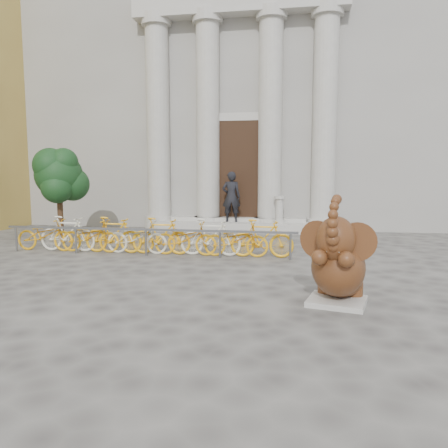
% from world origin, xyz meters
% --- Properties ---
extents(ground, '(80.00, 80.00, 0.00)m').
position_xyz_m(ground, '(0.00, 0.00, 0.00)').
color(ground, '#474442').
rests_on(ground, ground).
extents(classical_building, '(22.00, 10.70, 12.00)m').
position_xyz_m(classical_building, '(0.00, 14.93, 5.98)').
color(classical_building, gray).
rests_on(classical_building, ground).
extents(entrance_steps, '(6.00, 1.20, 0.36)m').
position_xyz_m(entrance_steps, '(0.00, 9.40, 0.18)').
color(entrance_steps, '#A8A59E').
rests_on(entrance_steps, ground).
extents(elephant_statue, '(1.21, 1.45, 1.85)m').
position_xyz_m(elephant_statue, '(2.95, 0.35, 0.67)').
color(elephant_statue, '#A8A59E').
rests_on(elephant_statue, ground).
extents(bike_rack, '(8.07, 0.53, 1.00)m').
position_xyz_m(bike_rack, '(-1.74, 4.29, 0.50)').
color(bike_rack, slate).
rests_on(bike_rack, ground).
extents(tree, '(1.74, 1.58, 3.02)m').
position_xyz_m(tree, '(-5.49, 6.34, 2.10)').
color(tree, '#332114').
rests_on(tree, ground).
extents(pedestrian, '(0.74, 0.53, 1.91)m').
position_xyz_m(pedestrian, '(-0.21, 9.31, 1.31)').
color(pedestrian, black).
rests_on(pedestrian, entrance_steps).
extents(balustrade_post, '(0.41, 0.41, 1.01)m').
position_xyz_m(balustrade_post, '(1.61, 9.10, 0.82)').
color(balustrade_post, '#A8A59E').
rests_on(balustrade_post, entrance_steps).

